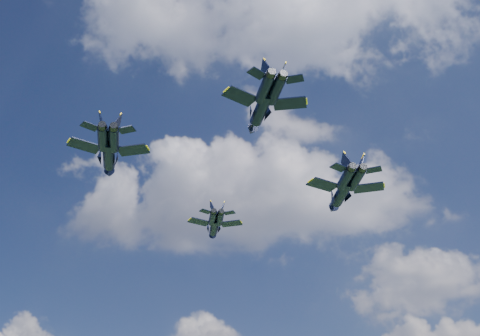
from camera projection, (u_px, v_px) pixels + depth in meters
name	position (u px, v px, depth m)	size (l,w,h in m)	color
jet_lead	(214.00, 227.00, 120.72)	(10.54, 14.30, 3.37)	black
jet_left	(109.00, 156.00, 100.81)	(12.82, 17.60, 4.16)	black
jet_right	(341.00, 194.00, 108.23)	(13.63, 18.53, 4.36)	black
jet_slot	(261.00, 110.00, 87.96)	(11.82, 16.35, 3.88)	black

